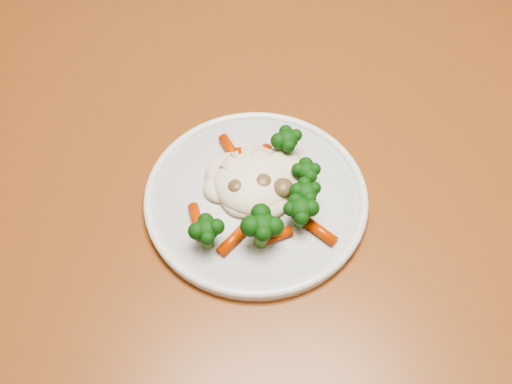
% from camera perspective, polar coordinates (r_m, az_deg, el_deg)
% --- Properties ---
extents(dining_table, '(1.28, 0.98, 0.75)m').
position_cam_1_polar(dining_table, '(0.84, 1.14, -2.11)').
color(dining_table, brown).
rests_on(dining_table, ground).
extents(plate, '(0.25, 0.25, 0.01)m').
position_cam_1_polar(plate, '(0.72, 0.00, -0.66)').
color(plate, white).
rests_on(plate, dining_table).
extents(meal, '(0.16, 0.17, 0.04)m').
position_cam_1_polar(meal, '(0.70, 0.65, 0.33)').
color(meal, '#F4E6C3').
rests_on(meal, plate).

